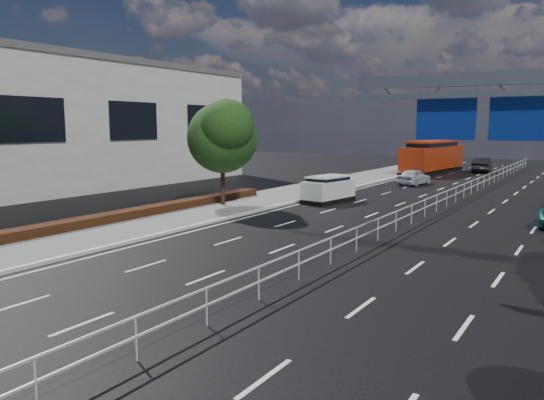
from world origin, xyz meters
The scene contains 9 objects.
ground centered at (0.00, 0.00, 0.00)m, with size 160.00×160.00×0.00m, color black.
median_fence centered at (0.00, 22.50, 0.53)m, with size 0.05×85.00×1.02m.
hedge_near centered at (-13.30, 5.00, 0.36)m, with size 1.00×36.00×0.44m, color black.
near_building centered at (-30.00, 18.00, 5.00)m, with size 12.00×38.00×10.00m, color #BAB4A7.
near_tree_back centered at (-11.94, 17.97, 4.61)m, with size 4.84×4.51×6.69m.
white_minivan centered at (-7.24, 23.36, 0.87)m, with size 2.32×4.31×1.78m.
red_bus centered at (-7.50, 49.33, 1.83)m, with size 3.94×11.97×3.51m.
near_car_silver centered at (-5.59, 36.82, 0.69)m, with size 1.63×4.05×1.38m, color silver.
near_car_dark centered at (-3.18, 53.53, 0.81)m, with size 1.71×4.91×1.62m, color black.
Camera 1 is at (8.31, -8.49, 5.07)m, focal length 35.00 mm.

